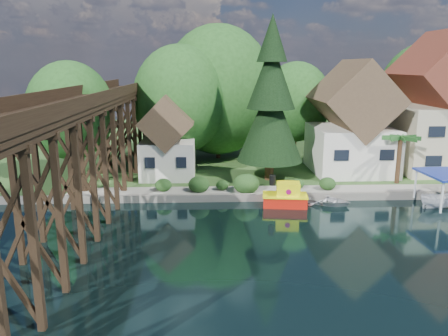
{
  "coord_description": "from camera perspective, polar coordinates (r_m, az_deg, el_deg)",
  "views": [
    {
      "loc": [
        -7.24,
        -26.33,
        10.92
      ],
      "look_at": [
        -6.0,
        6.0,
        3.3
      ],
      "focal_mm": 35.0,
      "sensor_mm": 36.0,
      "label": 1
    }
  ],
  "objects": [
    {
      "name": "ground",
      "position": [
        29.41,
        12.37,
        -8.87
      ],
      "size": [
        140.0,
        140.0,
        0.0
      ],
      "primitive_type": "plane",
      "color": "black",
      "rests_on": "ground"
    },
    {
      "name": "bank",
      "position": [
        61.69,
        4.58,
        3.26
      ],
      "size": [
        140.0,
        52.0,
        0.5
      ],
      "primitive_type": "cube",
      "color": "#284A1D",
      "rests_on": "ground"
    },
    {
      "name": "seawall",
      "position": [
        37.65,
        15.3,
        -3.6
      ],
      "size": [
        60.0,
        0.4,
        0.62
      ],
      "primitive_type": "cube",
      "color": "slate",
      "rests_on": "ground"
    },
    {
      "name": "promenade",
      "position": [
        39.4,
        17.54,
        -2.66
      ],
      "size": [
        50.0,
        2.6,
        0.06
      ],
      "primitive_type": "cube",
      "color": "gray",
      "rests_on": "bank"
    },
    {
      "name": "trestle_bridge",
      "position": [
        33.16,
        -17.51,
        2.97
      ],
      "size": [
        4.12,
        44.18,
        9.3
      ],
      "color": "black",
      "rests_on": "ground"
    },
    {
      "name": "house_left",
      "position": [
        45.03,
        16.33,
        5.35
      ],
      "size": [
        7.64,
        8.64,
        11.02
      ],
      "color": "white",
      "rests_on": "bank"
    },
    {
      "name": "house_center",
      "position": [
        48.93,
        26.35,
        6.61
      ],
      "size": [
        8.65,
        9.18,
        13.89
      ],
      "color": "#BFB695",
      "rests_on": "bank"
    },
    {
      "name": "shed",
      "position": [
        41.61,
        -7.37,
        3.33
      ],
      "size": [
        5.09,
        5.4,
        7.85
      ],
      "color": "white",
      "rests_on": "bank"
    },
    {
      "name": "bg_trees",
      "position": [
        48.42,
        7.69,
        8.84
      ],
      "size": [
        49.9,
        13.3,
        10.57
      ],
      "color": "#382314",
      "rests_on": "bank"
    },
    {
      "name": "shrubs",
      "position": [
        36.97,
        1.97,
        -1.94
      ],
      "size": [
        15.76,
        2.47,
        1.7
      ],
      "color": "#1B3B15",
      "rests_on": "bank"
    },
    {
      "name": "conifer",
      "position": [
        39.94,
        6.14,
        8.47
      ],
      "size": [
        6.02,
        6.02,
        14.82
      ],
      "color": "#382314",
      "rests_on": "bank"
    },
    {
      "name": "palm_tree",
      "position": [
        41.86,
        22.08,
        3.52
      ],
      "size": [
        4.29,
        4.29,
        4.63
      ],
      "color": "#382314",
      "rests_on": "bank"
    },
    {
      "name": "tugboat",
      "position": [
        35.03,
        8.05,
        -3.73
      ],
      "size": [
        3.73,
        2.36,
        2.55
      ],
      "color": "red",
      "rests_on": "ground"
    },
    {
      "name": "boat_white_a",
      "position": [
        36.23,
        13.37,
        -4.03
      ],
      "size": [
        4.41,
        3.98,
        0.75
      ],
      "primitive_type": "imported",
      "rotation": [
        0.0,
        0.0,
        1.08
      ],
      "color": "silver",
      "rests_on": "ground"
    },
    {
      "name": "boat_canopy",
      "position": [
        38.1,
        26.66,
        -2.96
      ],
      "size": [
        3.59,
        4.51,
        2.81
      ],
      "color": "white",
      "rests_on": "ground"
    }
  ]
}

